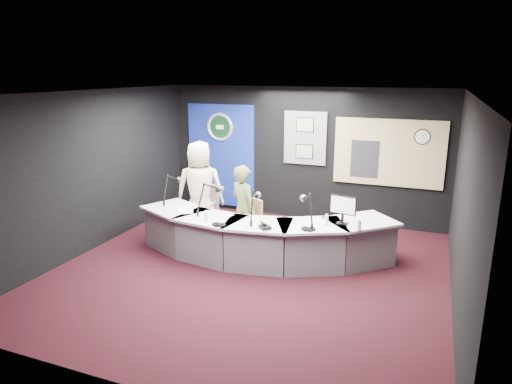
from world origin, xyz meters
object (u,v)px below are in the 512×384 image
at_px(armchair_left, 201,213).
at_px(person_man, 200,189).
at_px(armchair_right, 243,224).
at_px(broadcast_desk, 259,238).
at_px(person_woman, 243,210).

relative_size(armchair_left, person_man, 0.49).
bearing_deg(armchair_right, armchair_left, -173.71).
bearing_deg(broadcast_desk, armchair_left, 155.74).
height_order(armchair_right, person_woman, person_woman).
distance_m(broadcast_desk, armchair_right, 0.42).
xyz_separation_m(broadcast_desk, armchair_left, (-1.46, 0.66, 0.08)).
xyz_separation_m(person_man, person_woman, (1.11, -0.50, -0.14)).
relative_size(broadcast_desk, armchair_right, 4.27).
bearing_deg(broadcast_desk, person_man, 155.74).
relative_size(armchair_left, armchair_right, 0.86).
relative_size(armchair_right, person_man, 0.57).
bearing_deg(armchair_right, person_man, -173.71).
xyz_separation_m(armchair_left, person_woman, (1.11, -0.50, 0.33)).
bearing_deg(person_woman, person_man, 5.83).
height_order(broadcast_desk, armchair_right, armchair_right).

